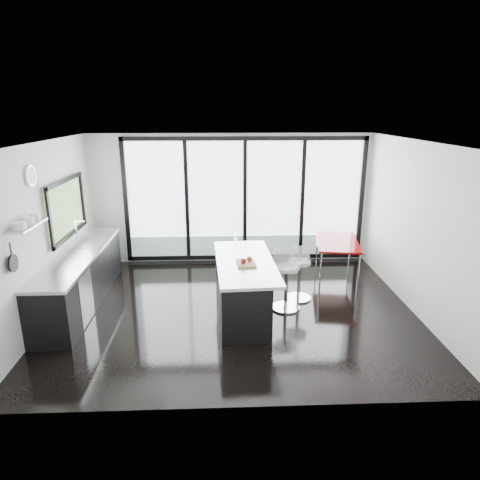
{
  "coord_description": "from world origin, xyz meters",
  "views": [
    {
      "loc": [
        -0.2,
        -6.62,
        3.28
      ],
      "look_at": [
        0.1,
        0.3,
        1.15
      ],
      "focal_mm": 32.0,
      "sensor_mm": 36.0,
      "label": 1
    }
  ],
  "objects_px": {
    "bar_stool_near": "(286,288)",
    "red_table": "(336,259)",
    "bar_stool_far": "(299,280)",
    "island": "(241,286)"
  },
  "relations": [
    {
      "from": "bar_stool_near",
      "to": "red_table",
      "type": "relative_size",
      "value": 0.55
    },
    {
      "from": "bar_stool_near",
      "to": "bar_stool_far",
      "type": "xyz_separation_m",
      "value": [
        0.28,
        0.38,
        -0.02
      ]
    },
    {
      "from": "island",
      "to": "bar_stool_far",
      "type": "height_order",
      "value": "island"
    },
    {
      "from": "red_table",
      "to": "bar_stool_far",
      "type": "bearing_deg",
      "value": -132.0
    },
    {
      "from": "island",
      "to": "bar_stool_near",
      "type": "height_order",
      "value": "island"
    },
    {
      "from": "bar_stool_far",
      "to": "red_table",
      "type": "distance_m",
      "value": 1.41
    },
    {
      "from": "bar_stool_near",
      "to": "red_table",
      "type": "bearing_deg",
      "value": 36.76
    },
    {
      "from": "island",
      "to": "bar_stool_near",
      "type": "relative_size",
      "value": 2.91
    },
    {
      "from": "bar_stool_far",
      "to": "red_table",
      "type": "relative_size",
      "value": 0.52
    },
    {
      "from": "island",
      "to": "bar_stool_near",
      "type": "xyz_separation_m",
      "value": [
        0.77,
        0.08,
        -0.07
      ]
    }
  ]
}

